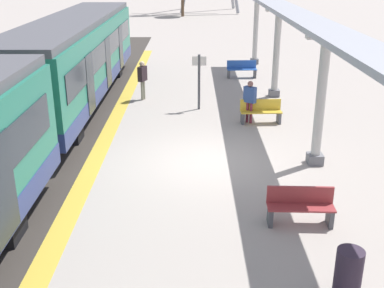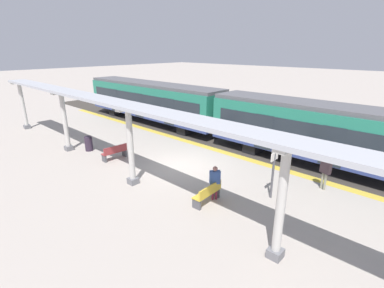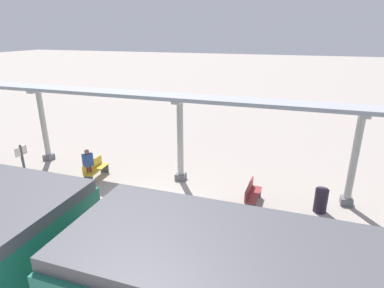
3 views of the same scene
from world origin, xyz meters
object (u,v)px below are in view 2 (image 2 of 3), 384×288
at_px(canopy_pillar_fourth, 281,204).
at_px(passenger_waiting_near_edge, 326,169).
at_px(bench_mid_platform, 115,152).
at_px(trash_bin, 89,144).
at_px(canopy_pillar_second, 65,122).
at_px(bench_near_end, 208,193).
at_px(platform_info_sign, 273,170).
at_px(passenger_by_the_benches, 215,179).
at_px(train_far_carriage, 341,138).
at_px(train_near_carriage, 151,102).
at_px(canopy_pillar_third, 131,147).
at_px(canopy_pillar_nearest, 23,106).

relative_size(canopy_pillar_fourth, passenger_waiting_near_edge, 2.26).
relative_size(bench_mid_platform, trash_bin, 1.62).
xyz_separation_m(canopy_pillar_second, canopy_pillar_fourth, (0.00, 14.48, 0.00)).
relative_size(bench_near_end, platform_info_sign, 0.69).
bearing_deg(trash_bin, passenger_by_the_benches, 93.74).
relative_size(train_far_carriage, passenger_by_the_benches, 9.58).
bearing_deg(bench_mid_platform, train_near_carriage, -143.02).
bearing_deg(canopy_pillar_third, passenger_waiting_near_edge, 129.41).
relative_size(canopy_pillar_second, platform_info_sign, 1.71).
bearing_deg(passenger_waiting_near_edge, bench_near_end, -34.14).
height_order(train_far_carriage, canopy_pillar_nearest, canopy_pillar_nearest).
bearing_deg(canopy_pillar_second, passenger_waiting_near_edge, 112.30).
relative_size(canopy_pillar_nearest, passenger_waiting_near_edge, 2.26).
distance_m(canopy_pillar_fourth, passenger_waiting_near_edge, 5.80).
bearing_deg(platform_info_sign, canopy_pillar_fourth, 30.22).
distance_m(canopy_pillar_fourth, passenger_by_the_benches, 4.07).
bearing_deg(bench_near_end, train_near_carriage, -119.92).
relative_size(canopy_pillar_second, canopy_pillar_third, 1.00).
height_order(train_near_carriage, canopy_pillar_third, canopy_pillar_third).
xyz_separation_m(bench_near_end, trash_bin, (0.22, -9.78, 0.03)).
relative_size(canopy_pillar_third, platform_info_sign, 1.71).
bearing_deg(passenger_by_the_benches, bench_mid_platform, -87.34).
bearing_deg(platform_info_sign, bench_near_end, -37.76).
xyz_separation_m(train_near_carriage, bench_near_end, (7.29, 12.67, -1.39)).
xyz_separation_m(bench_mid_platform, platform_info_sign, (-2.16, 8.98, 0.89)).
relative_size(train_far_carriage, trash_bin, 15.96).
bearing_deg(canopy_pillar_second, canopy_pillar_third, 90.00).
xyz_separation_m(canopy_pillar_nearest, canopy_pillar_second, (0.00, 7.64, 0.00)).
distance_m(canopy_pillar_nearest, passenger_waiting_near_edge, 22.34).
xyz_separation_m(bench_near_end, passenger_by_the_benches, (-0.42, 0.02, 0.53)).
xyz_separation_m(canopy_pillar_nearest, passenger_waiting_near_edge, (-5.71, 21.58, -0.86)).
bearing_deg(canopy_pillar_nearest, platform_info_sign, 99.39).
xyz_separation_m(train_near_carriage, canopy_pillar_fourth, (8.39, 16.35, 0.07)).
relative_size(canopy_pillar_second, bench_near_end, 2.47).
bearing_deg(canopy_pillar_nearest, passenger_waiting_near_edge, 104.83).
xyz_separation_m(train_far_carriage, passenger_by_the_benches, (6.87, -2.84, -0.86)).
bearing_deg(canopy_pillar_fourth, trash_bin, -93.71).
bearing_deg(canopy_pillar_third, canopy_pillar_fourth, 90.00).
bearing_deg(train_far_carriage, canopy_pillar_fourth, 5.57).
bearing_deg(trash_bin, train_far_carriage, 120.72).
height_order(train_near_carriage, passenger_by_the_benches, train_near_carriage).
bearing_deg(platform_info_sign, canopy_pillar_nearest, -80.61).
xyz_separation_m(canopy_pillar_second, bench_mid_platform, (-1.18, 3.56, -1.46)).
height_order(canopy_pillar_second, bench_near_end, canopy_pillar_second).
xyz_separation_m(bench_mid_platform, trash_bin, (0.30, -2.54, 0.03)).
height_order(canopy_pillar_fourth, platform_info_sign, canopy_pillar_fourth).
bearing_deg(train_near_carriage, trash_bin, 21.01).
height_order(canopy_pillar_third, bench_mid_platform, canopy_pillar_third).
xyz_separation_m(canopy_pillar_nearest, platform_info_sign, (-3.34, 20.18, -0.58)).
distance_m(train_near_carriage, canopy_pillar_nearest, 10.18).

